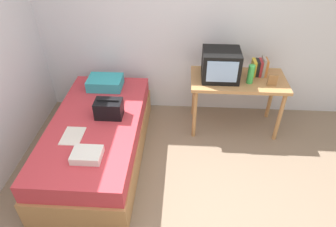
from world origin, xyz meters
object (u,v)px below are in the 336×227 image
object	(u,v)px
book_row	(260,67)
magazine	(73,136)
water_bottle	(251,74)
handbag	(109,109)
pillow	(105,83)
bed	(98,139)
desk	(238,85)
remote_dark	(89,159)
picture_frame	(273,80)
tv	(221,65)
folded_towel	(87,155)

from	to	relation	value
book_row	magazine	distance (m)	2.34
water_bottle	handbag	world-z (taller)	water_bottle
handbag	magazine	bearing A→B (deg)	-130.08
pillow	handbag	distance (m)	0.64
bed	pillow	world-z (taller)	pillow
bed	desk	world-z (taller)	desk
book_row	remote_dark	size ratio (longest dim) A/B	1.47
book_row	picture_frame	bearing A→B (deg)	-66.98
tv	water_bottle	size ratio (longest dim) A/B	1.92
tv	remote_dark	world-z (taller)	tv
pillow	remote_dark	xyz separation A→B (m)	(0.14, -1.30, -0.06)
pillow	folded_towel	size ratio (longest dim) A/B	1.54
desk	picture_frame	xyz separation A→B (m)	(0.36, -0.14, 0.16)
bed	tv	distance (m)	1.69
tv	picture_frame	distance (m)	0.63
pillow	handbag	bearing A→B (deg)	-73.25
tv	picture_frame	world-z (taller)	tv
desk	pillow	world-z (taller)	desk
picture_frame	handbag	size ratio (longest dim) A/B	0.47
book_row	folded_towel	bearing A→B (deg)	-142.94
bed	pillow	xyz separation A→B (m)	(-0.03, 0.71, 0.34)
picture_frame	pillow	world-z (taller)	picture_frame
desk	magazine	world-z (taller)	desk
pillow	bed	bearing A→B (deg)	-87.20
pillow	magazine	distance (m)	0.99
bed	book_row	world-z (taller)	book_row
folded_towel	bed	bearing A→B (deg)	98.03
folded_towel	water_bottle	bearing A→B (deg)	34.78
picture_frame	magazine	xyz separation A→B (m)	(-2.16, -0.81, -0.27)
picture_frame	remote_dark	world-z (taller)	picture_frame
handbag	water_bottle	bearing A→B (deg)	17.08
magazine	bed	bearing A→B (deg)	59.44
remote_dark	folded_towel	world-z (taller)	folded_towel
water_bottle	book_row	bearing A→B (deg)	55.73
bed	pillow	bearing A→B (deg)	92.80
folded_towel	book_row	bearing A→B (deg)	37.06
folded_towel	desk	bearing A→B (deg)	38.79
tv	book_row	bearing A→B (deg)	13.76
water_bottle	desk	bearing A→B (deg)	141.16
folded_towel	magazine	bearing A→B (deg)	128.66
desk	water_bottle	bearing A→B (deg)	-38.84
desk	magazine	distance (m)	2.04
book_row	pillow	size ratio (longest dim) A/B	0.53
desk	book_row	bearing A→B (deg)	24.68
bed	pillow	size ratio (longest dim) A/B	4.65
desk	remote_dark	bearing A→B (deg)	-140.39
picture_frame	pillow	xyz separation A→B (m)	(-2.04, 0.16, -0.20)
water_bottle	magazine	bearing A→B (deg)	-155.78
magazine	folded_towel	bearing A→B (deg)	-51.34
bed	picture_frame	size ratio (longest dim) A/B	14.33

